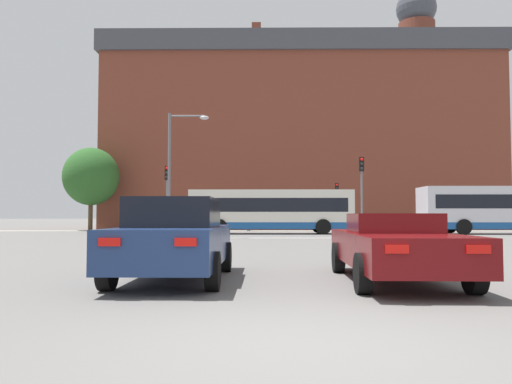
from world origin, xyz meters
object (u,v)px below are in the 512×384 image
at_px(car_saloon_left, 175,238).
at_px(street_lamp_junction, 177,161).
at_px(bus_crossing_lead, 271,211).
at_px(pedestrian_waiting, 249,218).
at_px(traffic_light_far_right, 337,199).
at_px(traffic_light_near_right, 362,184).
at_px(car_roadster_right, 395,246).
at_px(bus_crossing_trailing, 512,209).
at_px(traffic_light_near_left, 167,189).

xyz_separation_m(car_saloon_left, street_lamp_junction, (-3.06, 18.02, 3.48)).
height_order(car_saloon_left, bus_crossing_lead, bus_crossing_lead).
height_order(bus_crossing_lead, pedestrian_waiting, bus_crossing_lead).
distance_m(traffic_light_far_right, pedestrian_waiting, 7.15).
height_order(traffic_light_near_right, traffic_light_far_right, traffic_light_near_right).
height_order(car_roadster_right, traffic_light_near_right, traffic_light_near_right).
bearing_deg(car_saloon_left, bus_crossing_trailing, 52.77).
bearing_deg(street_lamp_junction, car_saloon_left, -80.38).
distance_m(bus_crossing_lead, pedestrian_waiting, 6.60).
bearing_deg(bus_crossing_trailing, pedestrian_waiting, -110.33).
relative_size(bus_crossing_lead, pedestrian_waiting, 6.21).
bearing_deg(bus_crossing_lead, car_saloon_left, -5.47).
distance_m(bus_crossing_lead, traffic_light_far_right, 7.39).
relative_size(car_roadster_right, street_lamp_junction, 0.70).
distance_m(car_saloon_left, traffic_light_near_left, 19.10).
distance_m(traffic_light_far_right, street_lamp_junction, 15.48).
xyz_separation_m(traffic_light_far_right, street_lamp_junction, (-10.58, -11.16, 1.73)).
xyz_separation_m(car_roadster_right, traffic_light_far_right, (3.42, 29.38, 1.89)).
distance_m(car_saloon_left, traffic_light_far_right, 30.19).
bearing_deg(pedestrian_waiting, traffic_light_near_left, -136.36).
height_order(car_saloon_left, pedestrian_waiting, pedestrian_waiting).
height_order(car_roadster_right, street_lamp_junction, street_lamp_junction).
bearing_deg(car_roadster_right, bus_crossing_lead, 95.75).
xyz_separation_m(car_saloon_left, car_roadster_right, (4.10, -0.20, -0.13)).
bearing_deg(car_saloon_left, pedestrian_waiting, 89.08).
relative_size(bus_crossing_trailing, pedestrian_waiting, 6.86).
height_order(traffic_light_far_right, street_lamp_junction, street_lamp_junction).
bearing_deg(car_saloon_left, traffic_light_far_right, 75.84).
xyz_separation_m(bus_crossing_trailing, pedestrian_waiting, (-17.68, 6.55, -0.66)).
bearing_deg(bus_crossing_trailing, traffic_light_near_right, -63.10).
distance_m(bus_crossing_lead, traffic_light_near_right, 7.76).
height_order(bus_crossing_trailing, pedestrian_waiting, bus_crossing_trailing).
xyz_separation_m(bus_crossing_lead, traffic_light_far_right, (5.22, 5.14, 0.98)).
relative_size(car_saloon_left, traffic_light_far_right, 1.22).
distance_m(street_lamp_junction, pedestrian_waiting, 13.33).
bearing_deg(street_lamp_junction, traffic_light_near_right, 1.21).
height_order(car_roadster_right, pedestrian_waiting, pedestrian_waiting).
relative_size(car_roadster_right, traffic_light_near_right, 1.08).
bearing_deg(traffic_light_far_right, car_saloon_left, -104.46).
height_order(car_roadster_right, traffic_light_far_right, traffic_light_far_right).
relative_size(bus_crossing_lead, traffic_light_far_right, 2.89).
height_order(car_saloon_left, traffic_light_near_right, traffic_light_near_right).
bearing_deg(car_saloon_left, street_lamp_junction, 99.92).
height_order(bus_crossing_trailing, traffic_light_near_left, traffic_light_near_left).
relative_size(bus_crossing_trailing, street_lamp_junction, 1.73).
height_order(bus_crossing_lead, bus_crossing_trailing, bus_crossing_trailing).
relative_size(car_roadster_right, traffic_light_near_left, 1.20).
distance_m(car_roadster_right, bus_crossing_lead, 24.33).
height_order(traffic_light_near_right, street_lamp_junction, street_lamp_junction).
distance_m(traffic_light_near_left, pedestrian_waiting, 12.66).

